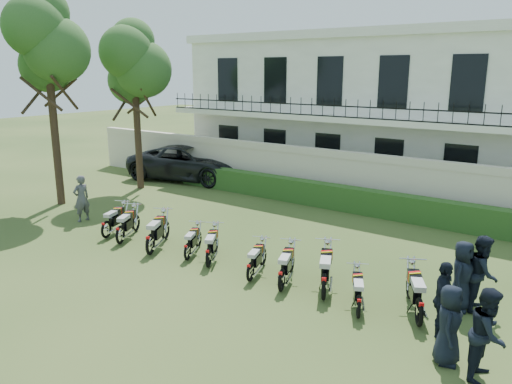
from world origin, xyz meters
TOP-DOWN VIEW (x-y plane):
  - ground at (0.00, 0.00)m, footprint 100.00×100.00m
  - perimeter_wall at (0.00, 8.00)m, footprint 30.00×0.35m
  - hedge at (1.00, 7.20)m, footprint 18.00×0.60m
  - building at (0.00, 13.96)m, footprint 20.40×9.60m
  - tree_west_mid at (-9.46, 1.00)m, footprint 3.40×3.20m
  - tree_west_near at (-8.96, 5.00)m, footprint 3.40×3.20m
  - motorcycle_0 at (-4.15, -0.79)m, footprint 0.83×1.80m
  - motorcycle_1 at (-3.29, -0.90)m, footprint 1.00×1.78m
  - motorcycle_2 at (-1.74, -1.00)m, footprint 1.09×1.92m
  - motorcycle_3 at (-0.51, -0.65)m, footprint 0.83×1.55m
  - motorcycle_4 at (0.39, -0.71)m, footprint 1.04×1.65m
  - motorcycle_5 at (1.95, -0.79)m, footprint 0.71×1.66m
  - motorcycle_6 at (2.97, -0.81)m, footprint 0.84×1.81m
  - motorcycle_7 at (4.10, -0.62)m, footprint 1.05×1.97m
  - motorcycle_8 at (5.19, -0.97)m, footprint 0.88×1.56m
  - motorcycle_9 at (6.44, -0.53)m, footprint 1.06×1.87m
  - suv at (-8.35, 7.81)m, footprint 6.93×4.33m
  - inspector at (-6.57, 0.00)m, footprint 0.47×0.68m
  - officer_0 at (7.34, -1.60)m, footprint 0.65×0.87m
  - officer_1 at (8.05, -1.69)m, footprint 0.69×0.88m
  - officer_2 at (6.95, -0.64)m, footprint 0.55×1.04m
  - officer_3 at (6.95, 0.89)m, footprint 0.61×0.88m
  - officer_4 at (7.33, 1.17)m, footprint 0.84×1.01m

SIDE VIEW (x-z plane):
  - ground at x=0.00m, z-range 0.00..0.00m
  - motorcycle_3 at x=-0.51m, z-range -0.04..0.88m
  - motorcycle_8 at x=5.19m, z-range -0.04..0.90m
  - motorcycle_5 at x=1.95m, z-range -0.04..0.90m
  - motorcycle_4 at x=0.39m, z-range -0.04..0.98m
  - motorcycle_0 at x=-4.15m, z-range -0.04..0.99m
  - motorcycle_6 at x=2.97m, z-range -0.04..1.00m
  - motorcycle_1 at x=-3.29m, z-range -0.04..1.03m
  - hedge at x=1.00m, z-range 0.00..1.00m
  - motorcycle_9 at x=6.44m, z-range -0.04..1.08m
  - motorcycle_2 at x=-1.74m, z-range -0.04..1.11m
  - motorcycle_7 at x=4.10m, z-range -0.04..1.12m
  - officer_0 at x=7.34m, z-range 0.00..1.62m
  - officer_2 at x=6.95m, z-range 0.00..1.69m
  - officer_3 at x=6.95m, z-range 0.00..1.72m
  - inspector at x=-6.57m, z-range 0.00..1.77m
  - suv at x=-8.35m, z-range 0.00..1.79m
  - officer_1 at x=8.05m, z-range 0.00..1.79m
  - officer_4 at x=7.33m, z-range 0.00..1.85m
  - perimeter_wall at x=0.00m, z-range 0.02..2.32m
  - building at x=0.00m, z-range 0.01..7.41m
  - tree_west_near at x=-8.96m, z-range 1.94..9.84m
  - tree_west_mid at x=-9.46m, z-range 2.26..11.08m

